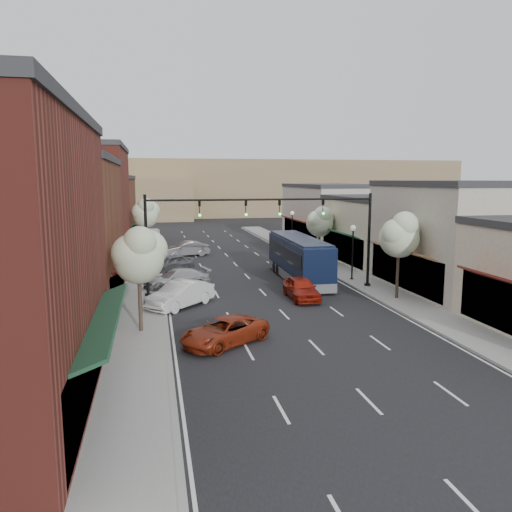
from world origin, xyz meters
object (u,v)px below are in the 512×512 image
tree_left_far (145,213)px  lamp_post_far (292,224)px  tree_right_far (320,221)px  parked_car_c (177,279)px  red_hatchback (301,288)px  parked_car_e (186,249)px  coach_bus (299,258)px  parked_car_b (180,294)px  signal_mast_right (339,226)px  tree_left_near (139,254)px  parked_car_d (170,263)px  lamp_post_near (353,243)px  tree_right_near (400,234)px  parked_car_a (225,331)px  signal_mast_left (182,230)px

tree_left_far → lamp_post_far: bearing=7.3°
tree_right_far → parked_car_c: size_ratio=1.11×
red_hatchback → parked_car_e: size_ratio=0.94×
tree_right_far → lamp_post_far: tree_right_far is taller
tree_left_far → coach_bus: (11.98, -14.35, -2.80)m
tree_left_far → coach_bus: 18.90m
red_hatchback → parked_car_b: bearing=-175.2°
tree_right_far → lamp_post_far: bearing=93.9°
signal_mast_right → tree_left_near: signal_mast_right is taller
parked_car_c → parked_car_d: 6.79m
tree_left_far → lamp_post_near: size_ratio=1.38×
tree_right_far → coach_bus: size_ratio=0.48×
tree_left_near → tree_right_near: bearing=13.5°
tree_right_far → lamp_post_far: size_ratio=1.22×
tree_right_far → coach_bus: bearing=-119.0°
parked_car_d → tree_right_far: bearing=67.4°
parked_car_c → parked_car_d: size_ratio=1.11×
tree_left_near → coach_bus: (11.98, 11.65, -2.41)m
lamp_post_near → coach_bus: size_ratio=0.39×
signal_mast_right → red_hatchback: size_ratio=1.85×
parked_car_e → parked_car_d: bearing=-26.0°
coach_bus → tree_right_far: bearing=62.3°
coach_bus → parked_car_a: coach_bus is taller
tree_left_near → parked_car_d: bearing=83.3°
signal_mast_left → signal_mast_right: bearing=0.0°
signal_mast_right → tree_left_near: (-13.87, -8.05, -0.40)m
red_hatchback → signal_mast_left: bearing=163.3°
tree_left_near → parked_car_b: 6.51m
tree_left_near → lamp_post_far: bearing=60.2°
signal_mast_right → tree_left_far: (-13.87, 17.95, -0.02)m
lamp_post_far → parked_car_c: bearing=-128.3°
signal_mast_right → parked_car_c: bearing=167.2°
lamp_post_far → parked_car_a: size_ratio=0.95×
parked_car_e → tree_right_near: bearing=16.6°
signal_mast_right → parked_car_a: signal_mast_right is taller
parked_car_b → parked_car_e: size_ratio=1.05×
tree_left_far → parked_car_a: bearing=-82.0°
tree_right_near → parked_car_a: 14.72m
tree_right_far → tree_left_far: size_ratio=0.89×
lamp_post_near → red_hatchback: (-5.69, -4.97, -2.25)m
parked_car_e → red_hatchback: bearing=4.2°
parked_car_c → parked_car_e: (1.73, 15.40, 0.07)m
tree_left_far → red_hatchback: 23.21m
tree_left_far → red_hatchback: tree_left_far is taller
tree_right_far → signal_mast_left: bearing=-139.5°
red_hatchback → parked_car_c: 9.51m
tree_left_near → lamp_post_near: tree_left_near is taller
signal_mast_right → lamp_post_far: size_ratio=1.85×
lamp_post_far → parked_car_d: size_ratio=1.01×
signal_mast_right → lamp_post_near: (2.18, 2.50, -1.62)m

